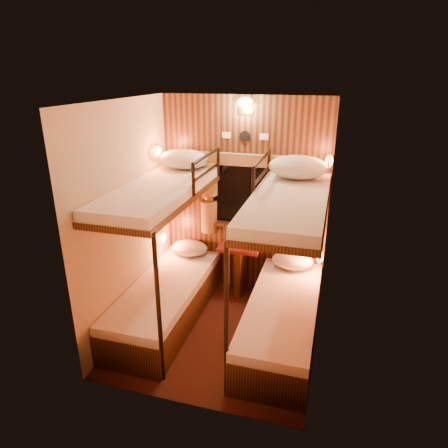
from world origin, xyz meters
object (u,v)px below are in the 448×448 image
(bottle_right, at_px, (247,238))
(bunk_right, at_px, (283,292))
(table, at_px, (240,263))
(bottle_left, at_px, (244,239))
(bunk_left, at_px, (165,275))

(bottle_right, bearing_deg, bunk_right, -54.67)
(bunk_right, relative_size, bottle_right, 7.37)
(table, distance_m, bottle_left, 0.34)
(table, relative_size, bottle_left, 2.89)
(bottle_right, bearing_deg, table, -171.98)
(bottle_left, height_order, bottle_right, bottle_right)
(bunk_left, height_order, bottle_right, bunk_left)
(bunk_right, distance_m, table, 1.02)
(bunk_right, height_order, bottle_left, bunk_right)
(bunk_left, xyz_separation_m, bottle_left, (0.69, 0.78, 0.19))
(table, bearing_deg, bottle_right, 8.02)
(bottle_left, xyz_separation_m, bottle_right, (0.04, 0.01, 0.01))
(table, bearing_deg, bottle_left, 2.65)
(bunk_left, height_order, table, bunk_left)
(bunk_left, relative_size, bunk_right, 1.00)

